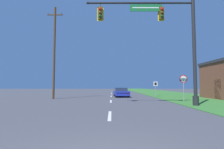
{
  "coord_description": "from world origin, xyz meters",
  "views": [
    {
      "loc": [
        0.11,
        -2.97,
        1.52
      ],
      "look_at": [
        0.0,
        22.69,
        3.15
      ],
      "focal_mm": 28.0,
      "sensor_mm": 36.0,
      "label": 1
    }
  ],
  "objects_px": {
    "route_sign_post": "(156,86)",
    "utility_pole_near": "(55,51)",
    "signal_mast": "(170,36)",
    "car_ahead": "(122,92)",
    "stop_sign": "(184,82)"
  },
  "relations": [
    {
      "from": "stop_sign",
      "to": "route_sign_post",
      "type": "height_order",
      "value": "stop_sign"
    },
    {
      "from": "stop_sign",
      "to": "route_sign_post",
      "type": "relative_size",
      "value": 1.23
    },
    {
      "from": "signal_mast",
      "to": "route_sign_post",
      "type": "height_order",
      "value": "signal_mast"
    },
    {
      "from": "route_sign_post",
      "to": "utility_pole_near",
      "type": "distance_m",
      "value": 13.88
    },
    {
      "from": "car_ahead",
      "to": "route_sign_post",
      "type": "relative_size",
      "value": 2.23
    },
    {
      "from": "utility_pole_near",
      "to": "signal_mast",
      "type": "bearing_deg",
      "value": -31.77
    },
    {
      "from": "utility_pole_near",
      "to": "stop_sign",
      "type": "bearing_deg",
      "value": -13.2
    },
    {
      "from": "stop_sign",
      "to": "utility_pole_near",
      "type": "relative_size",
      "value": 0.23
    },
    {
      "from": "signal_mast",
      "to": "stop_sign",
      "type": "bearing_deg",
      "value": 55.42
    },
    {
      "from": "signal_mast",
      "to": "stop_sign",
      "type": "distance_m",
      "value": 5.65
    },
    {
      "from": "signal_mast",
      "to": "route_sign_post",
      "type": "distance_m",
      "value": 11.57
    },
    {
      "from": "route_sign_post",
      "to": "utility_pole_near",
      "type": "xyz_separation_m",
      "value": [
        -12.69,
        -3.94,
        4.01
      ]
    },
    {
      "from": "stop_sign",
      "to": "signal_mast",
      "type": "bearing_deg",
      "value": -124.58
    },
    {
      "from": "car_ahead",
      "to": "stop_sign",
      "type": "relative_size",
      "value": 1.81
    },
    {
      "from": "stop_sign",
      "to": "car_ahead",
      "type": "bearing_deg",
      "value": 128.39
    }
  ]
}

